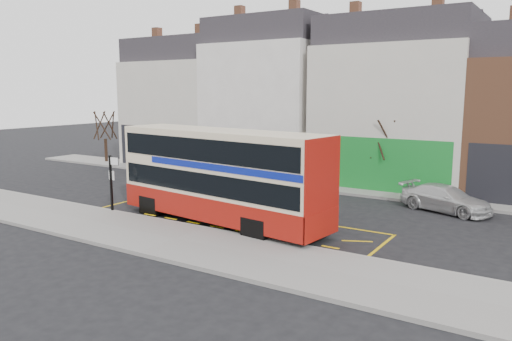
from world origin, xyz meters
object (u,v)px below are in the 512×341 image
Objects in this scene: street_tree_left at (104,118)px; car_grey at (250,176)px; double_decker_bus at (222,175)px; car_white at (446,199)px; street_tree_right at (386,129)px; bus_stop_post at (112,177)px; car_silver at (203,168)px.

car_grey is at bearing -7.41° from street_tree_left.
street_tree_left is at bearing 158.98° from double_decker_bus.
car_white reaches higher than car_grey.
street_tree_right is (-4.06, 3.10, 3.05)m from car_white.
car_grey is 8.64m from street_tree_right.
bus_stop_post is 10.50m from car_silver.
car_white is at bearing -5.23° from street_tree_left.
double_decker_bus is 11.52m from street_tree_right.
street_tree_right reaches higher than car_silver.
double_decker_bus is 9.11m from car_grey.
bus_stop_post is 0.72× the size of car_silver.
car_silver is 16.01m from car_white.
bus_stop_post is 0.50× the size of street_tree_left.
car_grey is at bearing -104.69° from car_silver.
car_white is 0.83× the size of street_tree_left.
street_tree_left is at bearing 78.67° from car_silver.
bus_stop_post is (-5.56, -1.27, -0.42)m from double_decker_bus.
bus_stop_post reaches higher than car_grey.
double_decker_bus is 3.99× the size of bus_stop_post.
car_silver is at bearing 82.39° from car_grey.
car_white reaches higher than car_silver.
double_decker_bus is 2.82× the size of car_grey.
bus_stop_post reaches higher than car_white.
car_white is (13.48, 8.92, -1.14)m from bus_stop_post.
car_white is 5.95m from street_tree_right.
street_tree_right is (9.43, 12.02, 1.91)m from bus_stop_post.
street_tree_right is at bearing 1.60° from street_tree_left.
street_tree_left is at bearing 103.05° from car_white.
car_grey is (-3.78, 8.13, -1.57)m from double_decker_bus.
car_grey is at bearing 121.92° from double_decker_bus.
double_decker_bus is at bearing -28.01° from street_tree_left.
double_decker_bus is at bearing -142.65° from car_silver.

